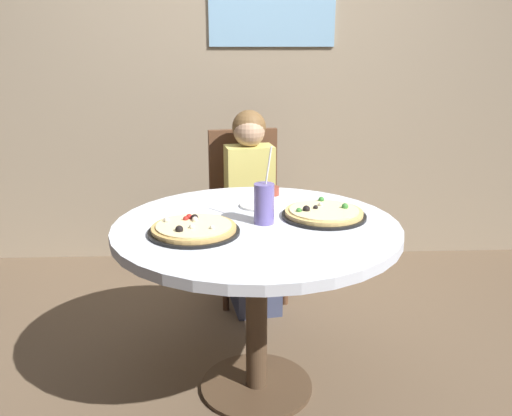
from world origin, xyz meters
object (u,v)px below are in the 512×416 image
pizza_cheese (194,229)px  sauce_bowl (272,191)px  pizza_veggie (324,213)px  dining_table (257,249)px  chair_wooden (246,204)px  soda_cup (264,203)px  plate_small (260,205)px  diner_child (252,221)px

pizza_cheese → sauce_bowl: bearing=57.5°
pizza_veggie → pizza_cheese: same height
dining_table → sauce_bowl: sauce_bowl is taller
chair_wooden → soda_cup: size_ratio=3.09×
pizza_cheese → sauce_bowl: pizza_cheese is taller
dining_table → soda_cup: 0.19m
soda_cup → plate_small: 0.24m
dining_table → chair_wooden: bearing=90.9°
chair_wooden → diner_child: diner_child is taller
dining_table → plate_small: 0.26m
sauce_bowl → soda_cup: bearing=-98.2°
pizza_veggie → soda_cup: bearing=-165.6°
chair_wooden → pizza_cheese: chair_wooden is taller
dining_table → soda_cup: bearing=17.8°
dining_table → sauce_bowl: (0.09, 0.42, 0.13)m
chair_wooden → plate_small: chair_wooden is taller
dining_table → plate_small: bearing=83.4°
chair_wooden → pizza_cheese: (-0.22, -1.11, 0.24)m
plate_small → dining_table: bearing=-96.6°
soda_cup → dining_table: bearing=-162.2°
pizza_veggie → sauce_bowl: pizza_veggie is taller
pizza_veggie → chair_wooden: bearing=107.3°
diner_child → pizza_veggie: bearing=-70.7°
pizza_veggie → plate_small: 0.30m
pizza_veggie → soda_cup: (-0.25, -0.06, 0.06)m
sauce_bowl → plate_small: sauce_bowl is taller
diner_child → soda_cup: (0.02, -0.82, 0.35)m
sauce_bowl → plate_small: size_ratio=0.39×
pizza_cheese → soda_cup: (0.27, 0.11, 0.06)m
soda_cup → pizza_cheese: bearing=-158.0°
chair_wooden → sauce_bowl: (0.10, -0.60, 0.24)m
chair_wooden → plate_small: 0.81m
soda_cup → plate_small: (-0.00, 0.23, -0.08)m
diner_child → sauce_bowl: size_ratio=15.46×
soda_cup → chair_wooden: bearing=92.6°
dining_table → chair_wooden: size_ratio=1.19×
pizza_veggie → sauce_bowl: size_ratio=4.94×
chair_wooden → diner_child: (0.03, -0.18, -0.05)m
diner_child → plate_small: size_ratio=6.01×
pizza_cheese → sauce_bowl: 0.61m
diner_child → sauce_bowl: 0.51m
pizza_veggie → soda_cup: 0.26m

